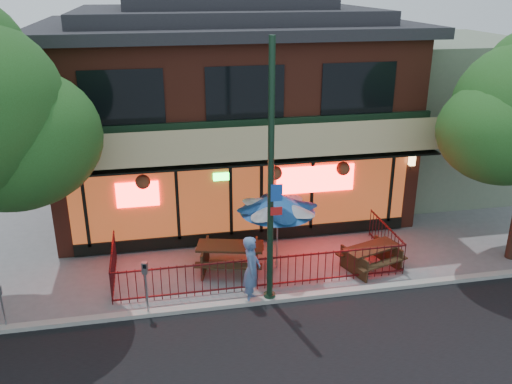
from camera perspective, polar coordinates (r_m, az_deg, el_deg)
ground at (r=15.43m, az=1.10°, el=-10.49°), size 80.00×80.00×0.00m
curb at (r=14.99m, az=1.52°, el=-11.28°), size 80.00×0.25×0.12m
restaurant_building at (r=20.50m, az=-3.10°, el=10.06°), size 12.96×9.49×8.05m
neighbor_building at (r=24.22m, az=18.53°, el=8.04°), size 6.00×7.00×6.00m
patio_fence at (r=15.54m, az=0.72°, el=-7.55°), size 8.44×2.62×1.00m
street_light at (r=13.66m, az=1.56°, el=-0.10°), size 0.43×0.32×7.00m
picnic_table_left at (r=16.25m, az=-2.73°, el=-6.52°), size 2.26×1.93×0.84m
picnic_table_right at (r=16.72m, az=12.05°, el=-6.42°), size 2.04×1.78×0.73m
patio_umbrella at (r=15.70m, az=2.29°, el=-1.13°), size 2.19×2.19×2.51m
pedestrian at (r=14.56m, az=-0.46°, el=-8.18°), size 0.65×0.81×1.93m
parking_meter_near at (r=14.22m, az=-11.55°, el=-9.05°), size 0.17×0.15×1.55m
parking_meter_far at (r=14.91m, az=-25.24°, el=-10.21°), size 0.12×0.11×1.26m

